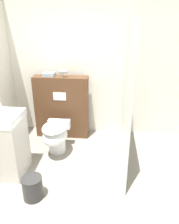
% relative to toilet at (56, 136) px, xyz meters
% --- Properties ---
extents(ground_plane, '(12.00, 12.00, 0.00)m').
position_rel_toilet_xyz_m(ground_plane, '(0.46, -1.12, -0.31)').
color(ground_plane, gray).
extents(wall_back, '(8.00, 0.06, 2.50)m').
position_rel_toilet_xyz_m(wall_back, '(0.46, 0.86, 0.94)').
color(wall_back, silver).
rests_on(wall_back, ground_plane).
extents(partition_panel, '(0.95, 0.25, 1.12)m').
position_rel_toilet_xyz_m(partition_panel, '(-0.02, 0.61, 0.25)').
color(partition_panel, '#51331E').
rests_on(partition_panel, ground_plane).
extents(shower_glass, '(0.04, 1.68, 2.03)m').
position_rel_toilet_xyz_m(shower_glass, '(1.06, -0.01, 0.71)').
color(shower_glass, silver).
rests_on(shower_glass, ground_plane).
extents(toilet, '(0.38, 0.61, 0.51)m').
position_rel_toilet_xyz_m(toilet, '(0.00, 0.00, 0.00)').
color(toilet, white).
rests_on(toilet, ground_plane).
extents(sink_vanity, '(0.59, 0.51, 1.04)m').
position_rel_toilet_xyz_m(sink_vanity, '(-0.61, -0.54, 0.14)').
color(sink_vanity, beige).
rests_on(sink_vanity, ground_plane).
extents(hair_drier, '(0.17, 0.07, 0.13)m').
position_rel_toilet_xyz_m(hair_drier, '(0.05, 0.58, 0.90)').
color(hair_drier, '#B7B7BC').
rests_on(hair_drier, partition_panel).
extents(folded_towel, '(0.20, 0.18, 0.06)m').
position_rel_toilet_xyz_m(folded_towel, '(-0.22, 0.63, 0.84)').
color(folded_towel, '#8C9EAD').
rests_on(folded_towel, partition_panel).
extents(waste_bin, '(0.25, 0.25, 0.29)m').
position_rel_toilet_xyz_m(waste_bin, '(-0.06, -0.98, -0.16)').
color(waste_bin, '#2D2D2D').
rests_on(waste_bin, ground_plane).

